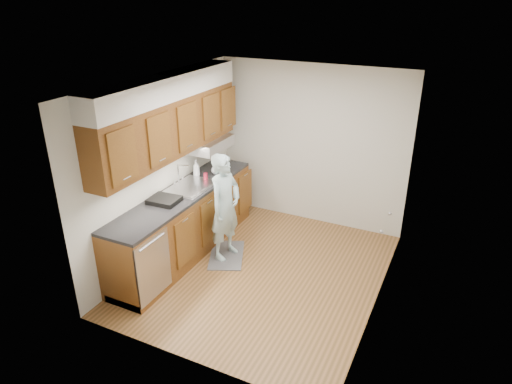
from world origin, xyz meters
The scene contains 15 objects.
floor centered at (0.00, 0.00, 0.00)m, with size 3.50×3.50×0.00m, color brown.
ceiling centered at (0.00, 0.00, 2.50)m, with size 3.50×3.50×0.00m, color white.
wall_left centered at (-1.50, 0.00, 1.25)m, with size 0.02×3.50×2.50m, color beige.
wall_right centered at (1.50, 0.00, 1.25)m, with size 0.02×3.50×2.50m, color beige.
wall_back centered at (0.00, 1.75, 1.25)m, with size 3.00×0.02×2.50m, color beige.
counter centered at (-1.20, 0.00, 0.49)m, with size 0.64×2.80×1.30m.
upper_cabinets centered at (-1.33, 0.05, 1.95)m, with size 0.47×2.80×1.21m.
closet_door centered at (1.49, 0.30, 1.02)m, with size 0.02×1.22×2.05m, color silver.
floor_mat centered at (-0.63, 0.16, 0.01)m, with size 0.46×0.78×0.01m, color slate.
person centered at (-0.63, 0.16, 0.87)m, with size 0.60×0.40×1.71m, color #A1C0C4.
soap_bottle_a centered at (-1.34, 0.58, 1.07)m, with size 0.10×0.10×0.25m, color silver.
soap_bottle_b centered at (-1.13, 0.86, 1.04)m, with size 0.09×0.09×0.19m, color silver.
soap_bottle_c centered at (-1.14, 0.78, 1.02)m, with size 0.13×0.13×0.16m, color silver.
soda_can centered at (-1.14, 0.50, 0.99)m, with size 0.06×0.06×0.11m, color #B31E36.
dish_rack centered at (-1.24, -0.36, 0.97)m, with size 0.38×0.32×0.06m, color black.
Camera 1 is at (2.15, -4.65, 3.48)m, focal length 32.00 mm.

